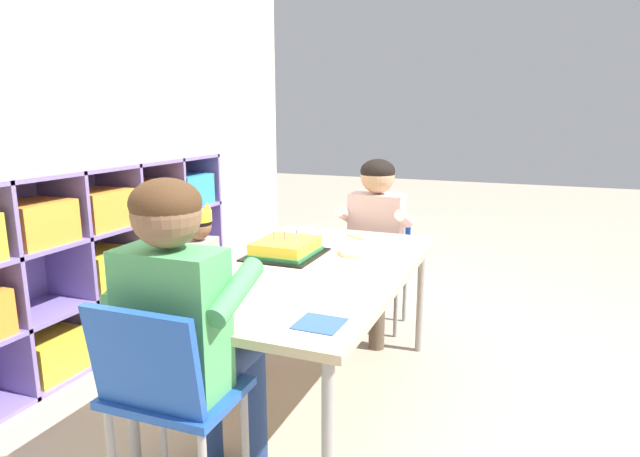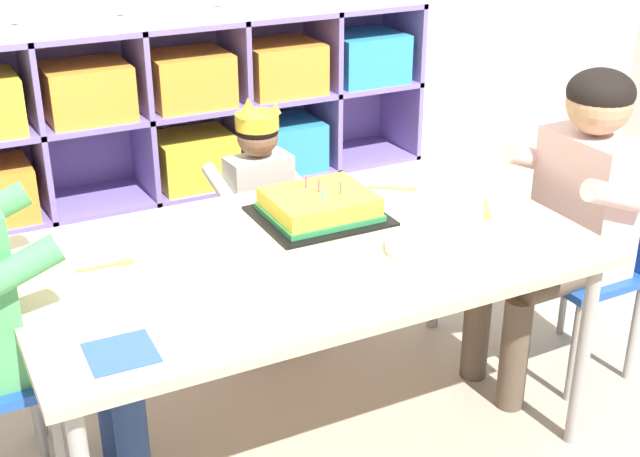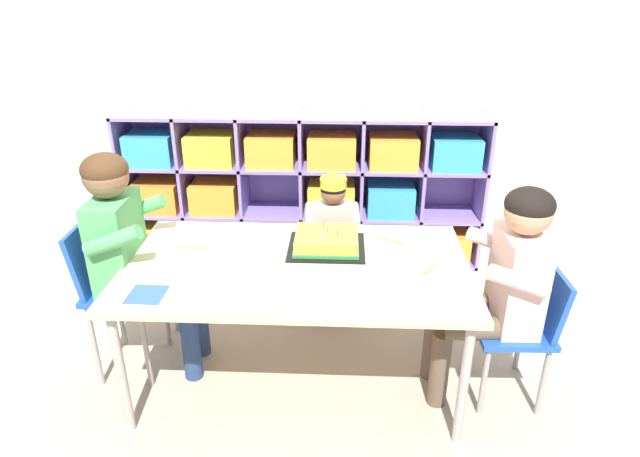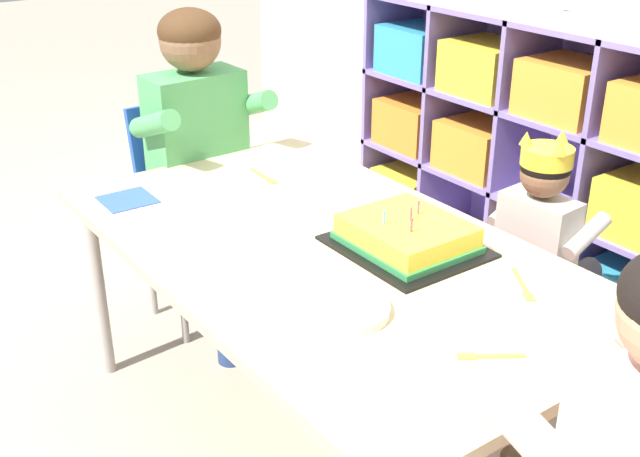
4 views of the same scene
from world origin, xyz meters
TOP-DOWN VIEW (x-y plane):
  - ground at (0.00, 0.00)m, footprint 16.00×16.00m
  - classroom_back_wall at (0.00, 1.46)m, footprint 5.15×0.10m
  - storage_cubby_shelf at (-0.08, 1.24)m, footprint 2.28×0.32m
  - activity_table at (0.00, 0.00)m, footprint 1.46×0.83m
  - classroom_chair_blue at (0.14, 0.57)m, footprint 0.32×0.34m
  - child_with_crown at (0.14, 0.67)m, footprint 0.31×0.31m
  - classroom_chair_adult_side at (-0.85, 0.06)m, footprint 0.32×0.37m
  - adult_helper_seated at (-0.73, 0.07)m, footprint 0.44×0.41m
  - classroom_chair_guest_side at (0.97, -0.04)m, footprint 0.33×0.37m
  - guest_at_table_side at (0.86, -0.04)m, footprint 0.44×0.41m
  - birthday_cake_on_tray at (0.12, 0.15)m, footprint 0.34×0.30m
  - paper_plate_stack at (0.27, -0.16)m, footprint 0.21×0.21m
  - paper_napkin_square at (-0.55, -0.28)m, footprint 0.14×0.14m
  - fork_beside_plate_stack at (0.56, -0.03)m, footprint 0.09×0.12m
  - fork_scattered_mid_table at (0.42, 0.23)m, footprint 0.13×0.09m
  - fork_near_cake_tray at (-0.48, 0.12)m, footprint 0.14×0.02m

SIDE VIEW (x-z plane):
  - ground at x=0.00m, z-range 0.00..0.00m
  - classroom_chair_blue at x=0.14m, z-range 0.06..0.63m
  - classroom_chair_guest_side at x=0.97m, z-range 0.07..0.70m
  - classroom_chair_adult_side at x=-0.85m, z-range 0.09..0.84m
  - storage_cubby_shelf at x=-0.08m, z-range -0.02..0.95m
  - child_with_crown at x=0.14m, z-range 0.10..0.91m
  - activity_table at x=0.00m, z-range 0.26..0.87m
  - guest_at_table_side at x=0.86m, z-range 0.10..1.09m
  - paper_napkin_square at x=-0.55m, z-range 0.61..0.61m
  - fork_scattered_mid_table at x=0.42m, z-range 0.61..0.61m
  - fork_beside_plate_stack at x=0.56m, z-range 0.61..0.61m
  - fork_near_cake_tray at x=-0.48m, z-range 0.61..0.61m
  - paper_plate_stack at x=0.27m, z-range 0.61..0.63m
  - birthday_cake_on_tray at x=0.12m, z-range 0.59..0.69m
  - adult_helper_seated at x=-0.73m, z-range 0.13..1.19m
  - classroom_back_wall at x=0.00m, z-range 0.00..2.81m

